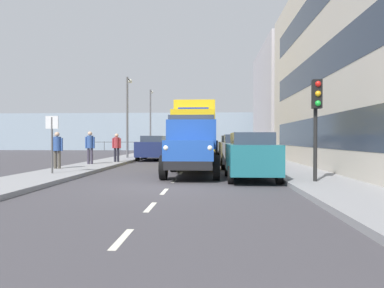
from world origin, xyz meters
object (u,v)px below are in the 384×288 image
at_px(truck_vintage_blue, 192,147).
at_px(lamp_post_far, 151,115).
at_px(car_navy_oppositeside_0, 154,147).
at_px(pedestrian_couple_a, 117,145).
at_px(lamp_post_promenade, 128,109).
at_px(pedestrian_in_dark_coat, 90,145).
at_px(pedestrian_with_bag, 57,147).
at_px(traffic_light_near, 316,108).
at_px(car_grey_kerbside_1, 239,151).
at_px(street_sign, 52,134).
at_px(car_teal_kerbside_near, 251,155).
at_px(car_silver_kerbside_2, 233,148).
at_px(lorry_cargo_yellow, 196,130).

distance_m(truck_vintage_blue, lamp_post_far, 22.73).
height_order(car_navy_oppositeside_0, lamp_post_far, lamp_post_far).
bearing_deg(pedestrian_couple_a, lamp_post_promenade, -84.32).
relative_size(pedestrian_in_dark_coat, lamp_post_far, 0.27).
bearing_deg(lamp_post_promenade, car_navy_oppositeside_0, 166.63).
relative_size(pedestrian_with_bag, traffic_light_near, 0.52).
xyz_separation_m(truck_vintage_blue, traffic_light_near, (-4.08, 2.79, 1.29)).
bearing_deg(pedestrian_in_dark_coat, car_grey_kerbside_1, 177.55).
relative_size(car_grey_kerbside_1, car_navy_oppositeside_0, 0.85).
height_order(pedestrian_couple_a, street_sign, street_sign).
bearing_deg(lamp_post_promenade, street_sign, 89.15).
height_order(truck_vintage_blue, car_navy_oppositeside_0, truck_vintage_blue).
bearing_deg(truck_vintage_blue, pedestrian_with_bag, -14.00).
relative_size(pedestrian_with_bag, street_sign, 0.74).
relative_size(pedestrian_with_bag, lamp_post_far, 0.26).
height_order(car_teal_kerbside_near, street_sign, street_sign).
bearing_deg(truck_vintage_blue, car_silver_kerbside_2, -103.23).
bearing_deg(car_navy_oppositeside_0, traffic_light_near, 118.90).
xyz_separation_m(car_teal_kerbside_near, car_silver_kerbside_2, (0.00, -10.55, 0.00)).
height_order(lorry_cargo_yellow, pedestrian_with_bag, lorry_cargo_yellow).
bearing_deg(car_teal_kerbside_near, pedestrian_with_bag, -17.55).
distance_m(pedestrian_in_dark_coat, pedestrian_couple_a, 2.05).
relative_size(car_grey_kerbside_1, lamp_post_promenade, 0.66).
height_order(car_navy_oppositeside_0, pedestrian_with_bag, pedestrian_with_bag).
distance_m(lorry_cargo_yellow, street_sign, 10.81).
distance_m(truck_vintage_blue, street_sign, 5.51).
bearing_deg(car_grey_kerbside_1, car_navy_oppositeside_0, -49.26).
distance_m(car_teal_kerbside_near, car_silver_kerbside_2, 10.55).
bearing_deg(car_navy_oppositeside_0, pedestrian_couple_a, 70.71).
relative_size(lamp_post_promenade, lamp_post_far, 0.90).
relative_size(lorry_cargo_yellow, car_teal_kerbside_near, 2.04).
xyz_separation_m(truck_vintage_blue, lorry_cargo_yellow, (0.25, -8.85, 0.90)).
bearing_deg(street_sign, car_grey_kerbside_1, -147.96).
distance_m(car_silver_kerbside_2, pedestrian_couple_a, 7.68).
distance_m(pedestrian_in_dark_coat, lamp_post_far, 17.57).
xyz_separation_m(car_grey_kerbside_1, car_silver_kerbside_2, (0.00, -5.24, 0.00)).
bearing_deg(car_silver_kerbside_2, lamp_post_promenade, -12.42).
bearing_deg(pedestrian_in_dark_coat, traffic_light_near, 143.38).
bearing_deg(lorry_cargo_yellow, pedestrian_in_dark_coat, 38.08).
height_order(lorry_cargo_yellow, car_silver_kerbside_2, lorry_cargo_yellow).
bearing_deg(traffic_light_near, truck_vintage_blue, -34.32).
bearing_deg(car_silver_kerbside_2, traffic_light_near, 98.67).
bearing_deg(car_navy_oppositeside_0, street_sign, 79.22).
bearing_deg(truck_vintage_blue, car_teal_kerbside_near, 153.21).
height_order(car_grey_kerbside_1, car_silver_kerbside_2, same).
height_order(traffic_light_near, street_sign, traffic_light_near).
xyz_separation_m(lorry_cargo_yellow, traffic_light_near, (-4.32, 11.64, 0.40)).
distance_m(truck_vintage_blue, traffic_light_near, 5.11).
bearing_deg(car_navy_oppositeside_0, car_silver_kerbside_2, 167.92).
distance_m(lorry_cargo_yellow, pedestrian_couple_a, 5.29).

